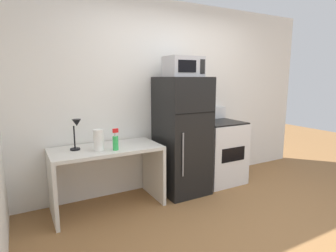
# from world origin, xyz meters

# --- Properties ---
(ground_plane) EXTENTS (12.00, 12.00, 0.00)m
(ground_plane) POSITION_xyz_m (0.00, 0.00, 0.00)
(ground_plane) COLOR olive
(wall_back_white) EXTENTS (5.00, 0.10, 2.60)m
(wall_back_white) POSITION_xyz_m (0.00, 1.70, 1.30)
(wall_back_white) COLOR white
(wall_back_white) RESTS_ON ground
(desk) EXTENTS (1.28, 0.63, 0.75)m
(desk) POSITION_xyz_m (-1.09, 1.32, 0.53)
(desk) COLOR silver
(desk) RESTS_ON ground
(desk_lamp) EXTENTS (0.14, 0.12, 0.35)m
(desk_lamp) POSITION_xyz_m (-1.41, 1.36, 0.99)
(desk_lamp) COLOR black
(desk_lamp) RESTS_ON desk
(paper_towel_roll) EXTENTS (0.11, 0.11, 0.24)m
(paper_towel_roll) POSITION_xyz_m (-1.20, 1.22, 0.87)
(paper_towel_roll) COLOR white
(paper_towel_roll) RESTS_ON desk
(spray_bottle) EXTENTS (0.06, 0.06, 0.25)m
(spray_bottle) POSITION_xyz_m (-1.03, 1.15, 0.85)
(spray_bottle) COLOR green
(spray_bottle) RESTS_ON desk
(refrigerator) EXTENTS (0.60, 0.67, 1.57)m
(refrigerator) POSITION_xyz_m (-0.05, 1.31, 0.78)
(refrigerator) COLOR black
(refrigerator) RESTS_ON ground
(microwave) EXTENTS (0.46, 0.35, 0.26)m
(microwave) POSITION_xyz_m (-0.05, 1.28, 1.70)
(microwave) COLOR #B7B7BC
(microwave) RESTS_ON refrigerator
(oven_range) EXTENTS (0.64, 0.61, 1.10)m
(oven_range) POSITION_xyz_m (0.64, 1.33, 0.47)
(oven_range) COLOR white
(oven_range) RESTS_ON ground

